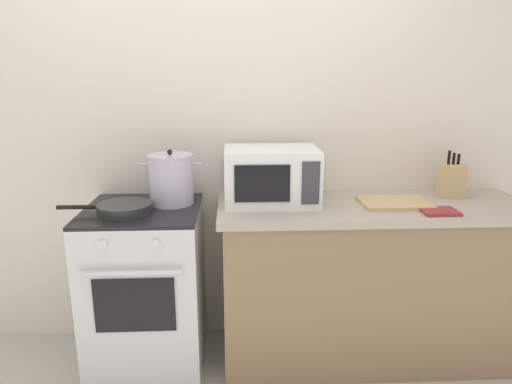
{
  "coord_description": "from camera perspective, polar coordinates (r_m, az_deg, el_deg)",
  "views": [
    {
      "loc": [
        0.14,
        -1.71,
        1.61
      ],
      "look_at": [
        0.25,
        0.6,
        1.0
      ],
      "focal_mm": 31.88,
      "sensor_mm": 36.0,
      "label": 1
    }
  ],
  "objects": [
    {
      "name": "stock_pot",
      "position": [
        2.48,
        -10.62,
        1.59
      ],
      "size": [
        0.32,
        0.24,
        0.3
      ],
      "color": "silver",
      "rests_on": "stove"
    },
    {
      "name": "stove",
      "position": [
        2.63,
        -13.54,
        -11.64
      ],
      "size": [
        0.6,
        0.64,
        0.92
      ],
      "color": "silver",
      "rests_on": "ground_plane"
    },
    {
      "name": "knife_block",
      "position": [
        2.81,
        23.31,
        1.36
      ],
      "size": [
        0.13,
        0.1,
        0.27
      ],
      "color": "tan",
      "rests_on": "countertop_right"
    },
    {
      "name": "lower_cabinet_right",
      "position": [
        2.72,
        14.0,
        -11.21
      ],
      "size": [
        1.64,
        0.56,
        0.88
      ],
      "primitive_type": "cube",
      "color": "#8C7051",
      "rests_on": "ground_plane"
    },
    {
      "name": "countertop_right",
      "position": [
        2.55,
        14.63,
        -1.87
      ],
      "size": [
        1.7,
        0.6,
        0.04
      ],
      "primitive_type": "cube",
      "color": "#ADA393",
      "rests_on": "lower_cabinet_right"
    },
    {
      "name": "cutting_board",
      "position": [
        2.56,
        16.98,
        -1.3
      ],
      "size": [
        0.36,
        0.26,
        0.02
      ],
      "primitive_type": "cube",
      "color": "tan",
      "rests_on": "countertop_right"
    },
    {
      "name": "back_wall",
      "position": [
        2.71,
        0.6,
        7.12
      ],
      "size": [
        4.4,
        0.1,
        2.5
      ],
      "primitive_type": "cube",
      "color": "silver",
      "rests_on": "ground_plane"
    },
    {
      "name": "microwave",
      "position": [
        2.46,
        1.92,
        2.06
      ],
      "size": [
        0.5,
        0.37,
        0.3
      ],
      "color": "white",
      "rests_on": "countertop_right"
    },
    {
      "name": "frying_pan",
      "position": [
        2.39,
        -16.3,
        -1.98
      ],
      "size": [
        0.47,
        0.27,
        0.05
      ],
      "color": "#28282B",
      "rests_on": "stove"
    },
    {
      "name": "oven_mitt",
      "position": [
        2.49,
        22.0,
        -2.27
      ],
      "size": [
        0.18,
        0.14,
        0.02
      ],
      "primitive_type": "cube",
      "color": "#993333",
      "rests_on": "countertop_right"
    }
  ]
}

